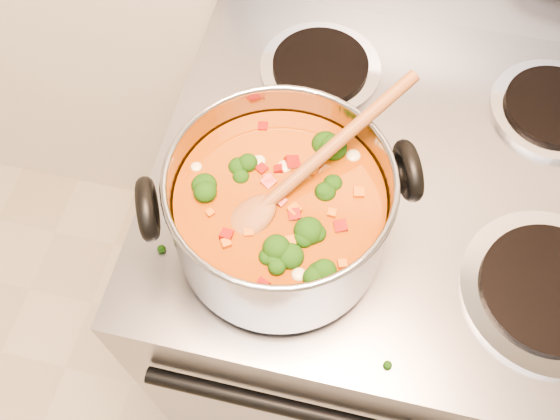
{
  "coord_description": "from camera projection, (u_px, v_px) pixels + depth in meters",
  "views": [
    {
      "loc": [
        -0.09,
        0.65,
        1.68
      ],
      "look_at": [
        -0.17,
        1.0,
        1.01
      ],
      "focal_mm": 40.0,
      "sensor_mm": 36.0,
      "label": 1
    }
  ],
  "objects": [
    {
      "name": "cooktop_crumbs",
      "position": [
        304.0,
        208.0,
        0.86
      ],
      "size": [
        0.28,
        0.36,
        0.01
      ],
      "color": "black",
      "rests_on": "electric_range"
    },
    {
      "name": "wooden_spoon",
      "position": [
        293.0,
        181.0,
        0.72
      ],
      "size": [
        0.2,
        0.25,
        0.09
      ],
      "rotation": [
        0.0,
        0.0,
        0.9
      ],
      "color": "brown",
      "rests_on": "stockpot"
    },
    {
      "name": "electric_range",
      "position": [
        379.0,
        286.0,
        1.29
      ],
      "size": [
        0.76,
        0.68,
        1.08
      ],
      "color": "gray",
      "rests_on": "ground"
    },
    {
      "name": "stockpot",
      "position": [
        280.0,
        211.0,
        0.76
      ],
      "size": [
        0.33,
        0.27,
        0.16
      ],
      "rotation": [
        0.0,
        0.0,
        0.39
      ],
      "color": "#93939A",
      "rests_on": "electric_range"
    }
  ]
}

